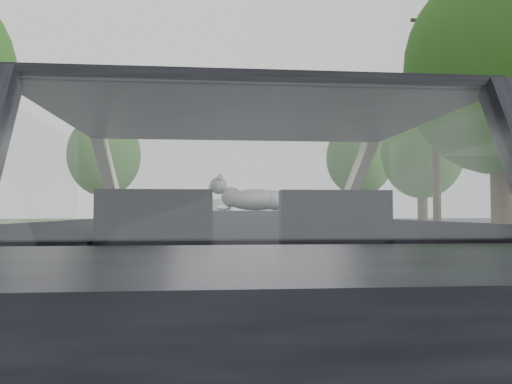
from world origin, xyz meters
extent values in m
cube|color=black|center=(0.00, 0.00, 0.72)|extent=(1.80, 4.00, 1.45)
cube|color=black|center=(0.00, 0.62, 0.85)|extent=(1.58, 0.45, 0.30)
cube|color=black|center=(-0.40, -0.29, 0.88)|extent=(0.50, 0.72, 0.42)
cube|color=black|center=(0.40, -0.29, 0.88)|extent=(0.50, 0.72, 0.42)
torus|color=black|center=(-0.40, 0.33, 0.92)|extent=(0.36, 0.36, 0.04)
ellipsoid|color=gray|center=(0.13, 0.60, 1.08)|extent=(0.56, 0.28, 0.24)
cube|color=gray|center=(4.30, 10.00, 0.58)|extent=(0.05, 90.00, 0.32)
imported|color=#B9B9B9|center=(0.10, 19.64, 0.78)|extent=(2.06, 4.81, 1.56)
cube|color=#12431F|center=(5.46, 16.83, 1.14)|extent=(0.44, 0.88, 2.28)
cylinder|color=#322113|center=(7.67, 13.93, 4.26)|extent=(0.34, 0.34, 8.52)
camera|label=1|loc=(-0.17, -2.60, 0.99)|focal=35.00mm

